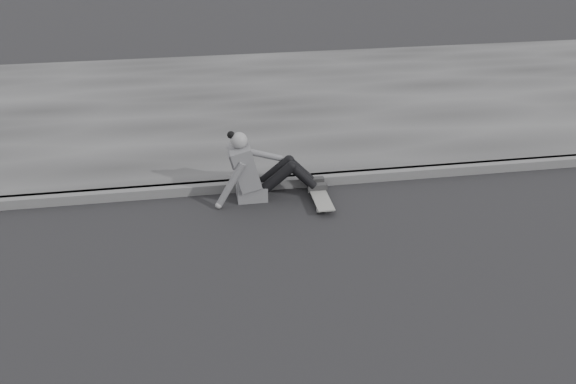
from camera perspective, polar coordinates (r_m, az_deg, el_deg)
name	(u,v)px	position (r m, az deg, el deg)	size (l,w,h in m)	color
curb	(478,168)	(8.85, 16.52, 2.08)	(24.00, 0.16, 0.12)	#515151
sidewalk	(404,96)	(11.44, 10.25, 8.41)	(24.00, 6.00, 0.12)	#383838
skateboard	(320,196)	(7.73, 2.85, -0.40)	(0.20, 0.78, 0.09)	#A6A6A0
seated_woman	(256,170)	(7.71, -2.83, 1.92)	(1.38, 0.46, 0.88)	#565659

